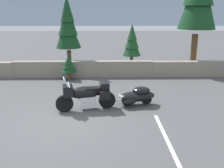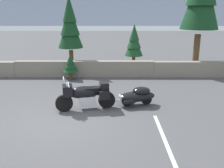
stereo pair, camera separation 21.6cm
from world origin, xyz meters
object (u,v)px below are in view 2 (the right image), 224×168
at_px(touring_motorcycle, 85,94).
at_px(pine_tree_secondary, 70,25).
at_px(car_shaped_trailer, 137,96).
at_px(pine_tree_far_right, 134,42).

bearing_deg(touring_motorcycle, pine_tree_secondary, 103.52).
bearing_deg(pine_tree_secondary, car_shaped_trailer, -58.81).
xyz_separation_m(car_shaped_trailer, pine_tree_secondary, (-3.56, 5.88, 2.48)).
bearing_deg(pine_tree_far_right, touring_motorcycle, -109.72).
height_order(touring_motorcycle, pine_tree_secondary, pine_tree_secondary).
relative_size(car_shaped_trailer, pine_tree_far_right, 0.77).
relative_size(touring_motorcycle, car_shaped_trailer, 1.03).
distance_m(touring_motorcycle, pine_tree_far_right, 7.23).
distance_m(car_shaped_trailer, pine_tree_secondary, 7.31).
xyz_separation_m(pine_tree_secondary, pine_tree_far_right, (3.93, 0.37, -1.07)).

